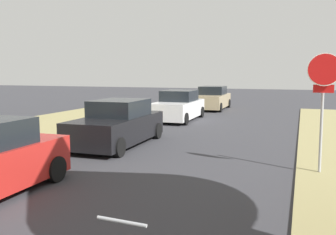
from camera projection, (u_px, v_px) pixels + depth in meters
The scene contains 4 objects.
stop_sign_far at pixel (324, 87), 9.02m from camera, with size 0.81×0.43×2.96m.
parked_sedan_black at pixel (118, 124), 12.89m from camera, with size 2.03×4.44×1.57m.
parked_sedan_white at pixel (178, 107), 19.59m from camera, with size 2.03×4.44×1.57m.
parked_sedan_tan at pixel (212, 99), 25.31m from camera, with size 2.03×4.44×1.57m.
Camera 1 is at (3.67, 3.17, 2.54)m, focal length 39.52 mm.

